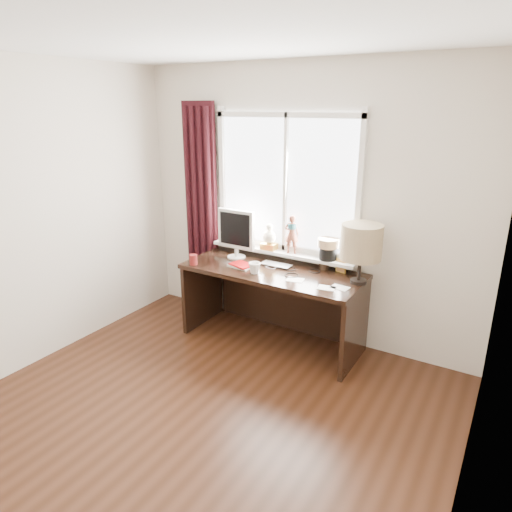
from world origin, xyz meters
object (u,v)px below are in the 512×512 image
Objects in this scene: monitor at (236,231)px; table_lamp at (361,243)px; red_cup at (193,260)px; laptop at (277,265)px; mug at (255,268)px; desk at (277,290)px.

monitor is 1.28m from table_lamp.
red_cup is at bearing -166.81° from table_lamp.
monitor reaches higher than laptop.
red_cup is (-0.63, -0.10, -0.01)m from mug.
red_cup is at bearing -151.77° from laptop.
red_cup is (-0.71, -0.37, 0.04)m from laptop.
mug is 0.98m from table_lamp.
monitor is at bearing 178.86° from table_lamp.
table_lamp is at bearing 16.25° from mug.
red_cup reaches higher than desk.
monitor reaches higher than desk.
table_lamp is (0.81, -0.01, 0.35)m from laptop.
red_cup is 0.51m from monitor.
table_lamp is at bearing 0.17° from laptop.
desk is (0.72, 0.36, -0.29)m from red_cup.
mug is 0.41m from desk.
desk is at bearing -2.11° from monitor.
monitor is at bearing 179.15° from laptop.
laptop is 0.26m from desk.
monitor is (-0.47, 0.01, 0.27)m from laptop.
mug is 0.21× the size of table_lamp.
table_lamp is (1.28, -0.03, 0.09)m from monitor.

